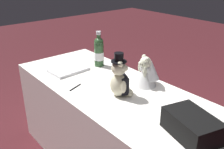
# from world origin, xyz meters

# --- Properties ---
(reception_table) EXTENTS (1.78, 0.73, 0.74)m
(reception_table) POSITION_xyz_m (0.00, 0.00, 0.37)
(reception_table) COLOR white
(reception_table) RESTS_ON ground_plane
(teddy_bear_groom) EXTENTS (0.16, 0.16, 0.31)m
(teddy_bear_groom) POSITION_xyz_m (-0.13, 0.04, 0.87)
(teddy_bear_groom) COLOR beige
(teddy_bear_groom) RESTS_ON reception_table
(teddy_bear_bride) EXTENTS (0.20, 0.22, 0.23)m
(teddy_bear_bride) POSITION_xyz_m (-0.13, -0.22, 0.84)
(teddy_bear_bride) COLOR white
(teddy_bear_bride) RESTS_ON reception_table
(champagne_bottle) EXTENTS (0.09, 0.09, 0.31)m
(champagne_bottle) POSITION_xyz_m (0.40, -0.19, 0.88)
(champagne_bottle) COLOR #2B4F2A
(champagne_bottle) RESTS_ON reception_table
(signing_pen) EXTENTS (0.05, 0.13, 0.01)m
(signing_pen) POSITION_xyz_m (0.16, 0.22, 0.75)
(signing_pen) COLOR black
(signing_pen) RESTS_ON reception_table
(gift_case_black) EXTENTS (0.33, 0.26, 0.12)m
(gift_case_black) POSITION_xyz_m (-0.71, 0.05, 0.81)
(gift_case_black) COLOR black
(gift_case_black) RESTS_ON reception_table
(guestbook) EXTENTS (0.22, 0.31, 0.02)m
(guestbook) POSITION_xyz_m (0.47, 0.09, 0.76)
(guestbook) COLOR white
(guestbook) RESTS_ON reception_table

